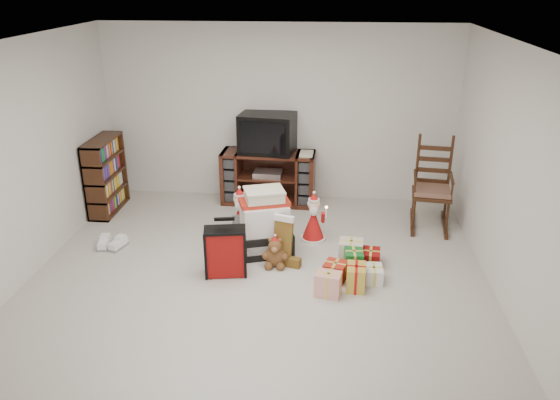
{
  "coord_description": "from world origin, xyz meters",
  "views": [
    {
      "loc": [
        0.7,
        -5.08,
        3.09
      ],
      "look_at": [
        0.19,
        0.6,
        0.72
      ],
      "focal_mm": 35.0,
      "sensor_mm": 36.0,
      "label": 1
    }
  ],
  "objects_px": {
    "sneaker_pair": "(111,244)",
    "tv_stand": "(268,178)",
    "santa_figurine": "(313,222)",
    "crt_television": "(267,133)",
    "gift_cluster": "(352,267)",
    "teddy_bear": "(275,254)",
    "gift_pile": "(265,226)",
    "rocking_chair": "(431,194)",
    "red_suitcase": "(225,252)",
    "mrs_claus_figurine": "(240,217)",
    "bookshelf": "(106,177)"
  },
  "relations": [
    {
      "from": "santa_figurine",
      "to": "mrs_claus_figurine",
      "type": "height_order",
      "value": "mrs_claus_figurine"
    },
    {
      "from": "teddy_bear",
      "to": "gift_cluster",
      "type": "bearing_deg",
      "value": -10.98
    },
    {
      "from": "gift_cluster",
      "to": "rocking_chair",
      "type": "bearing_deg",
      "value": 54.8
    },
    {
      "from": "tv_stand",
      "to": "teddy_bear",
      "type": "bearing_deg",
      "value": -79.16
    },
    {
      "from": "red_suitcase",
      "to": "santa_figurine",
      "type": "xyz_separation_m",
      "value": [
        0.93,
        0.93,
        -0.03
      ]
    },
    {
      "from": "gift_pile",
      "to": "santa_figurine",
      "type": "bearing_deg",
      "value": 15.65
    },
    {
      "from": "santa_figurine",
      "to": "sneaker_pair",
      "type": "relative_size",
      "value": 1.84
    },
    {
      "from": "teddy_bear",
      "to": "santa_figurine",
      "type": "distance_m",
      "value": 0.81
    },
    {
      "from": "gift_pile",
      "to": "red_suitcase",
      "type": "xyz_separation_m",
      "value": [
        -0.37,
        -0.55,
        -0.06
      ]
    },
    {
      "from": "tv_stand",
      "to": "red_suitcase",
      "type": "height_order",
      "value": "tv_stand"
    },
    {
      "from": "mrs_claus_figurine",
      "to": "santa_figurine",
      "type": "bearing_deg",
      "value": -2.78
    },
    {
      "from": "bookshelf",
      "to": "mrs_claus_figurine",
      "type": "xyz_separation_m",
      "value": [
        1.97,
        -0.65,
        -0.25
      ]
    },
    {
      "from": "santa_figurine",
      "to": "tv_stand",
      "type": "bearing_deg",
      "value": 120.46
    },
    {
      "from": "rocking_chair",
      "to": "mrs_claus_figurine",
      "type": "xyz_separation_m",
      "value": [
        -2.43,
        -0.59,
        -0.17
      ]
    },
    {
      "from": "mrs_claus_figurine",
      "to": "tv_stand",
      "type": "bearing_deg",
      "value": 78.49
    },
    {
      "from": "bookshelf",
      "to": "red_suitcase",
      "type": "distance_m",
      "value": 2.55
    },
    {
      "from": "tv_stand",
      "to": "bookshelf",
      "type": "bearing_deg",
      "value": -165.38
    },
    {
      "from": "tv_stand",
      "to": "santa_figurine",
      "type": "height_order",
      "value": "tv_stand"
    },
    {
      "from": "santa_figurine",
      "to": "mrs_claus_figurine",
      "type": "bearing_deg",
      "value": 177.22
    },
    {
      "from": "tv_stand",
      "to": "rocking_chair",
      "type": "xyz_separation_m",
      "value": [
        2.2,
        -0.55,
        0.04
      ]
    },
    {
      "from": "mrs_claus_figurine",
      "to": "crt_television",
      "type": "height_order",
      "value": "crt_television"
    },
    {
      "from": "gift_pile",
      "to": "red_suitcase",
      "type": "distance_m",
      "value": 0.67
    },
    {
      "from": "bookshelf",
      "to": "santa_figurine",
      "type": "bearing_deg",
      "value": -13.44
    },
    {
      "from": "sneaker_pair",
      "to": "crt_television",
      "type": "bearing_deg",
      "value": 45.06
    },
    {
      "from": "rocking_chair",
      "to": "mrs_claus_figurine",
      "type": "relative_size",
      "value": 1.87
    },
    {
      "from": "mrs_claus_figurine",
      "to": "sneaker_pair",
      "type": "height_order",
      "value": "mrs_claus_figurine"
    },
    {
      "from": "red_suitcase",
      "to": "sneaker_pair",
      "type": "xyz_separation_m",
      "value": [
        -1.51,
        0.5,
        -0.23
      ]
    },
    {
      "from": "rocking_chair",
      "to": "gift_pile",
      "type": "xyz_separation_m",
      "value": [
        -2.07,
        -1.01,
        -0.07
      ]
    },
    {
      "from": "red_suitcase",
      "to": "santa_figurine",
      "type": "distance_m",
      "value": 1.32
    },
    {
      "from": "crt_television",
      "to": "rocking_chair",
      "type": "bearing_deg",
      "value": -6.59
    },
    {
      "from": "gift_cluster",
      "to": "teddy_bear",
      "type": "bearing_deg",
      "value": 169.02
    },
    {
      "from": "gift_pile",
      "to": "rocking_chair",
      "type": "bearing_deg",
      "value": 7.99
    },
    {
      "from": "gift_pile",
      "to": "santa_figurine",
      "type": "distance_m",
      "value": 0.69
    },
    {
      "from": "bookshelf",
      "to": "teddy_bear",
      "type": "height_order",
      "value": "bookshelf"
    },
    {
      "from": "teddy_bear",
      "to": "rocking_chair",
      "type": "bearing_deg",
      "value": 34.59
    },
    {
      "from": "teddy_bear",
      "to": "bookshelf",
      "type": "bearing_deg",
      "value": 150.94
    },
    {
      "from": "bookshelf",
      "to": "tv_stand",
      "type": "bearing_deg",
      "value": 12.43
    },
    {
      "from": "sneaker_pair",
      "to": "tv_stand",
      "type": "bearing_deg",
      "value": 44.38
    },
    {
      "from": "gift_pile",
      "to": "teddy_bear",
      "type": "distance_m",
      "value": 0.4
    },
    {
      "from": "tv_stand",
      "to": "rocking_chair",
      "type": "height_order",
      "value": "rocking_chair"
    },
    {
      "from": "mrs_claus_figurine",
      "to": "sneaker_pair",
      "type": "bearing_deg",
      "value": -162.82
    },
    {
      "from": "red_suitcase",
      "to": "santa_figurine",
      "type": "height_order",
      "value": "red_suitcase"
    },
    {
      "from": "crt_television",
      "to": "gift_cluster",
      "type": "bearing_deg",
      "value": -52.69
    },
    {
      "from": "gift_pile",
      "to": "teddy_bear",
      "type": "relative_size",
      "value": 2.29
    },
    {
      "from": "tv_stand",
      "to": "mrs_claus_figurine",
      "type": "height_order",
      "value": "tv_stand"
    },
    {
      "from": "bookshelf",
      "to": "rocking_chair",
      "type": "xyz_separation_m",
      "value": [
        4.4,
        -0.06,
        -0.08
      ]
    },
    {
      "from": "gift_pile",
      "to": "crt_television",
      "type": "xyz_separation_m",
      "value": [
        -0.14,
        1.58,
        0.69
      ]
    },
    {
      "from": "red_suitcase",
      "to": "rocking_chair",
      "type": "bearing_deg",
      "value": 22.89
    },
    {
      "from": "tv_stand",
      "to": "rocking_chair",
      "type": "relative_size",
      "value": 1.09
    },
    {
      "from": "gift_cluster",
      "to": "gift_pile",
      "type": "bearing_deg",
      "value": 154.71
    }
  ]
}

